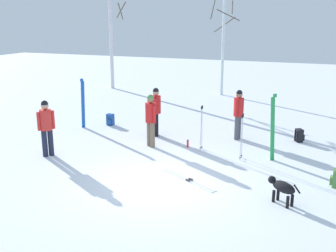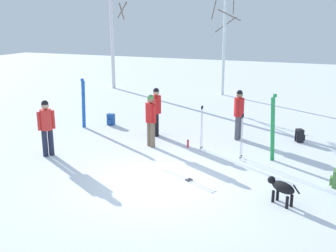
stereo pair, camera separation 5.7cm
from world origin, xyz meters
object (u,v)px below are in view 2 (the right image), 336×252
person_0 (151,117)px  person_3 (156,109)px  ski_poles_1 (242,135)px  water_bottle_0 (188,144)px  person_1 (239,111)px  backpack_2 (111,120)px  ski_poles_0 (202,127)px  dog (281,188)px  ski_pair_planted_1 (83,103)px  ski_pair_planted_2 (273,128)px  backpack_1 (300,136)px  person_2 (46,124)px  birch_tree_0 (112,24)px  ski_pair_lying_1 (188,180)px  birch_tree_1 (225,37)px

person_0 → person_3: 1.25m
ski_poles_1 → water_bottle_0: (-1.82, 0.46, -0.61)m
person_3 → ski_poles_1: size_ratio=1.25×
person_1 → person_3: size_ratio=1.00×
person_1 → backpack_2: 5.07m
ski_poles_0 → backpack_2: (-4.18, 1.62, -0.55)m
person_3 → dog: person_3 is taller
ski_pair_planted_1 → ski_pair_planted_2: ski_pair_planted_2 is taller
water_bottle_0 → ski_pair_planted_2: bearing=-5.6°
person_0 → ski_poles_1: (2.97, -0.13, -0.25)m
backpack_1 → dog: bearing=-90.5°
person_2 → ski_pair_planted_1: bearing=104.0°
person_2 → person_3: same height
ski_pair_planted_2 → backpack_2: size_ratio=4.52×
person_2 → ski_pair_planted_1: size_ratio=0.91×
person_3 → birch_tree_0: 10.63m
water_bottle_0 → person_2: bearing=-147.8°
ski_poles_0 → birch_tree_0: 12.58m
ski_pair_planted_1 → backpack_2: bearing=42.0°
person_2 → ski_pair_lying_1: person_2 is taller
person_2 → ski_pair_planted_2: (6.33, 2.05, 0.01)m
ski_poles_0 → backpack_2: ski_poles_0 is taller
person_1 → birch_tree_1: (-2.52, 7.83, 2.09)m
water_bottle_0 → ski_pair_lying_1: bearing=-71.1°
person_0 → ski_pair_planted_2: (3.81, 0.07, 0.01)m
ski_pair_lying_1 → water_bottle_0: water_bottle_0 is taller
ski_pair_lying_1 → ski_poles_0: ski_poles_0 is taller
ski_poles_0 → birch_tree_0: birch_tree_0 is taller
ski_pair_planted_1 → backpack_2: ski_pair_planted_1 is taller
ski_pair_lying_1 → person_0: bearing=132.3°
ski_pair_planted_2 → ski_poles_1: (-0.84, -0.20, -0.26)m
backpack_1 → water_bottle_0: 3.84m
ski_pair_planted_2 → ski_poles_0: 2.21m
ski_pair_planted_1 → ski_poles_0: ski_pair_planted_1 is taller
birch_tree_1 → person_2: bearing=-101.9°
person_3 → dog: 6.18m
ski_pair_planted_1 → person_1: bearing=6.3°
ski_pair_planted_2 → backpack_1: 2.44m
ski_poles_1 → backpack_1: 2.89m
ski_pair_planted_2 → backpack_1: ski_pair_planted_2 is taller
backpack_1 → birch_tree_0: size_ratio=0.06×
person_1 → birch_tree_0: (-9.00, 7.52, 2.73)m
person_2 → person_3: bearing=55.3°
person_2 → dog: person_2 is taller
person_3 → ski_poles_0: bearing=-25.5°
person_3 → backpack_2: 2.46m
ski_pair_planted_1 → person_3: bearing=-0.1°
ski_pair_lying_1 → backpack_1: size_ratio=3.94×
ski_poles_1 → birch_tree_0: (-9.52, 9.50, 2.98)m
dog → backpack_2: (-6.97, 4.61, -0.17)m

